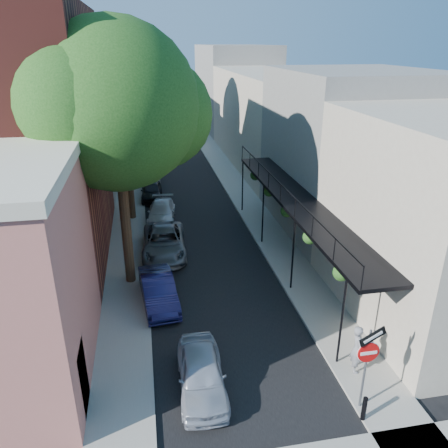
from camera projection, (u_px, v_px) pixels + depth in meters
name	position (u px, v px, depth m)	size (l,w,h in m)	color
road_surface	(177.00, 167.00, 39.13)	(6.00, 64.00, 0.01)	black
sidewalk_left	(131.00, 168.00, 38.44)	(2.00, 64.00, 0.12)	gray
sidewalk_right	(221.00, 164.00, 39.78)	(2.00, 64.00, 0.12)	gray
buildings_left	(58.00, 116.00, 34.55)	(10.10, 59.10, 12.00)	#C36F64
buildings_right	(277.00, 115.00, 38.47)	(9.80, 55.00, 10.00)	#B9AE99
sign_post	(368.00, 355.00, 12.55)	(0.89, 0.17, 2.99)	#595B60
bollard	(364.00, 409.00, 12.69)	(0.14, 0.14, 0.80)	black
oak_near	(126.00, 109.00, 17.62)	(7.48, 6.80, 11.42)	#301C13
oak_mid	(130.00, 104.00, 25.16)	(6.60, 6.00, 10.20)	#301C13
oak_far	(131.00, 72.00, 32.90)	(7.70, 7.00, 11.90)	#301C13
parked_car_a	(201.00, 373.00, 13.88)	(1.47, 3.66, 1.25)	#A2A7B3
parked_car_b	(158.00, 290.00, 18.49)	(1.34, 3.83, 1.26)	#14133D
parked_car_c	(164.00, 242.00, 22.84)	(2.20, 4.78, 1.33)	#5C5F64
parked_car_d	(161.00, 212.00, 27.13)	(1.61, 3.97, 1.15)	silver
parked_car_e	(152.00, 191.00, 30.91)	(1.46, 3.63, 1.24)	black
parked_car_f	(151.00, 173.00, 34.71)	(1.46, 4.18, 1.38)	#6C635B
pedestrian	(357.00, 349.00, 14.43)	(0.63, 0.42, 1.74)	slate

